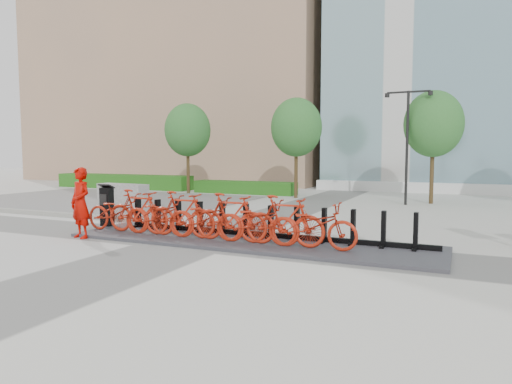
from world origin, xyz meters
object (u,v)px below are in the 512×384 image
at_px(kiosk, 107,206).
at_px(worker_red, 80,203).
at_px(bike_0, 117,212).
at_px(jersey_barrier, 123,195).

relative_size(kiosk, worker_red, 0.67).
bearing_deg(bike_0, jersey_barrier, 39.50).
height_order(bike_0, jersey_barrier, bike_0).
height_order(worker_red, jersey_barrier, worker_red).
xyz_separation_m(bike_0, kiosk, (-0.97, 0.64, 0.07)).
bearing_deg(kiosk, jersey_barrier, 119.09).
distance_m(worker_red, jersey_barrier, 7.82).
relative_size(worker_red, jersey_barrier, 0.78).
bearing_deg(kiosk, worker_red, -79.31).
bearing_deg(worker_red, bike_0, 75.85).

